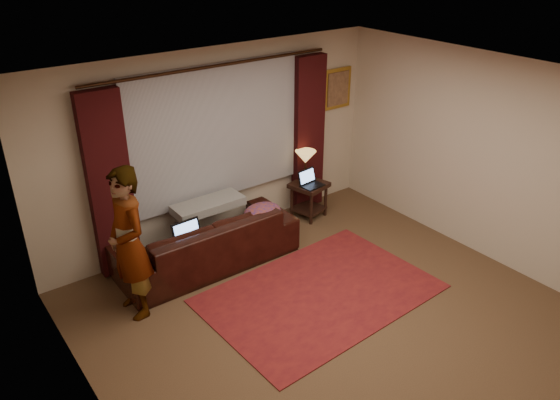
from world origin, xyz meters
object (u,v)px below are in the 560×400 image
at_px(laptop_sofa, 192,236).
at_px(sofa, 206,232).
at_px(person, 129,244).
at_px(end_table, 309,200).
at_px(laptop_table, 312,179).
at_px(tiffany_lamp, 305,167).

bearing_deg(laptop_sofa, sofa, 30.49).
xyz_separation_m(laptop_sofa, person, (-0.84, -0.18, 0.28)).
relative_size(end_table, laptop_table, 1.56).
relative_size(sofa, end_table, 4.27).
height_order(laptop_sofa, end_table, laptop_sofa).
bearing_deg(laptop_table, tiffany_lamp, 80.69).
height_order(sofa, person, person).
relative_size(laptop_sofa, person, 0.23).
distance_m(tiffany_lamp, laptop_table, 0.22).
bearing_deg(tiffany_lamp, end_table, -75.18).
xyz_separation_m(laptop_sofa, tiffany_lamp, (2.13, 0.50, 0.18)).
relative_size(end_table, person, 0.31).
bearing_deg(tiffany_lamp, laptop_sofa, -166.92).
relative_size(laptop_sofa, laptop_table, 1.16).
xyz_separation_m(laptop_sofa, end_table, (2.15, 0.42, -0.33)).
bearing_deg(laptop_sofa, end_table, 8.56).
xyz_separation_m(end_table, tiffany_lamp, (-0.02, 0.07, 0.51)).
bearing_deg(sofa, laptop_table, -175.87).
distance_m(laptop_sofa, tiffany_lamp, 2.20).
bearing_deg(person, end_table, 98.60).
distance_m(end_table, laptop_table, 0.40).
distance_m(sofa, person, 1.25).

